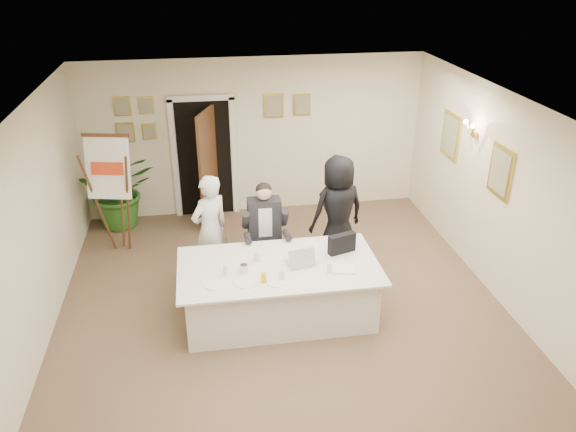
{
  "coord_description": "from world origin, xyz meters",
  "views": [
    {
      "loc": [
        -0.95,
        -6.04,
        4.49
      ],
      "look_at": [
        0.13,
        0.6,
        1.22
      ],
      "focal_mm": 35.0,
      "sensor_mm": 36.0,
      "label": 1
    }
  ],
  "objects_px": {
    "seated_man": "(265,231)",
    "potted_palm": "(119,190)",
    "laptop": "(300,253)",
    "laptop_bag": "(342,243)",
    "paper_stack": "(342,269)",
    "steel_jug": "(244,269)",
    "flip_chart": "(115,200)",
    "oj_glass": "(264,278)",
    "standing_woman": "(338,211)",
    "conference_table": "(279,290)",
    "standing_man": "(210,230)"
  },
  "relations": [
    {
      "from": "seated_man",
      "to": "laptop_bag",
      "type": "xyz_separation_m",
      "value": [
        0.93,
        -0.83,
        0.16
      ]
    },
    {
      "from": "flip_chart",
      "to": "oj_glass",
      "type": "height_order",
      "value": "flip_chart"
    },
    {
      "from": "steel_jug",
      "to": "standing_man",
      "type": "bearing_deg",
      "value": 108.22
    },
    {
      "from": "conference_table",
      "to": "laptop_bag",
      "type": "distance_m",
      "value": 1.04
    },
    {
      "from": "standing_woman",
      "to": "oj_glass",
      "type": "bearing_deg",
      "value": 36.14
    },
    {
      "from": "potted_palm",
      "to": "laptop",
      "type": "distance_m",
      "value": 4.05
    },
    {
      "from": "flip_chart",
      "to": "oj_glass",
      "type": "xyz_separation_m",
      "value": [
        2.02,
        -2.55,
        -0.05
      ]
    },
    {
      "from": "laptop",
      "to": "conference_table",
      "type": "bearing_deg",
      "value": 173.47
    },
    {
      "from": "potted_palm",
      "to": "oj_glass",
      "type": "height_order",
      "value": "potted_palm"
    },
    {
      "from": "conference_table",
      "to": "standing_man",
      "type": "height_order",
      "value": "standing_man"
    },
    {
      "from": "laptop",
      "to": "flip_chart",
      "type": "bearing_deg",
      "value": 129.89
    },
    {
      "from": "standing_woman",
      "to": "potted_palm",
      "type": "distance_m",
      "value": 3.88
    },
    {
      "from": "standing_man",
      "to": "potted_palm",
      "type": "bearing_deg",
      "value": -88.04
    },
    {
      "from": "flip_chart",
      "to": "standing_woman",
      "type": "distance_m",
      "value": 3.47
    },
    {
      "from": "laptop_bag",
      "to": "steel_jug",
      "type": "bearing_deg",
      "value": 175.03
    },
    {
      "from": "seated_man",
      "to": "potted_palm",
      "type": "distance_m",
      "value": 3.08
    },
    {
      "from": "conference_table",
      "to": "steel_jug",
      "type": "bearing_deg",
      "value": -167.64
    },
    {
      "from": "flip_chart",
      "to": "paper_stack",
      "type": "distance_m",
      "value": 3.89
    },
    {
      "from": "standing_woman",
      "to": "paper_stack",
      "type": "xyz_separation_m",
      "value": [
        -0.31,
        -1.5,
        -0.08
      ]
    },
    {
      "from": "standing_man",
      "to": "laptop_bag",
      "type": "xyz_separation_m",
      "value": [
        1.71,
        -0.84,
        0.08
      ]
    },
    {
      "from": "potted_palm",
      "to": "laptop",
      "type": "relative_size",
      "value": 3.72
    },
    {
      "from": "laptop",
      "to": "standing_woman",
      "type": "bearing_deg",
      "value": 47.43
    },
    {
      "from": "standing_man",
      "to": "steel_jug",
      "type": "bearing_deg",
      "value": 74.39
    },
    {
      "from": "laptop",
      "to": "laptop_bag",
      "type": "distance_m",
      "value": 0.62
    },
    {
      "from": "flip_chart",
      "to": "laptop_bag",
      "type": "bearing_deg",
      "value": -32.2
    },
    {
      "from": "potted_palm",
      "to": "oj_glass",
      "type": "relative_size",
      "value": 10.35
    },
    {
      "from": "paper_stack",
      "to": "laptop_bag",
      "type": "bearing_deg",
      "value": 77.23
    },
    {
      "from": "standing_man",
      "to": "seated_man",
      "type": "bearing_deg",
      "value": 145.82
    },
    {
      "from": "flip_chart",
      "to": "potted_palm",
      "type": "height_order",
      "value": "flip_chart"
    },
    {
      "from": "standing_woman",
      "to": "laptop_bag",
      "type": "height_order",
      "value": "standing_woman"
    },
    {
      "from": "standing_man",
      "to": "oj_glass",
      "type": "bearing_deg",
      "value": 79.03
    },
    {
      "from": "laptop",
      "to": "oj_glass",
      "type": "distance_m",
      "value": 0.65
    },
    {
      "from": "seated_man",
      "to": "potted_palm",
      "type": "relative_size",
      "value": 1.11
    },
    {
      "from": "conference_table",
      "to": "standing_woman",
      "type": "xyz_separation_m",
      "value": [
        1.09,
        1.26,
        0.48
      ]
    },
    {
      "from": "potted_palm",
      "to": "oj_glass",
      "type": "distance_m",
      "value": 4.06
    },
    {
      "from": "seated_man",
      "to": "flip_chart",
      "type": "bearing_deg",
      "value": 147.57
    },
    {
      "from": "seated_man",
      "to": "oj_glass",
      "type": "xyz_separation_m",
      "value": [
        -0.19,
        -1.4,
        0.09
      ]
    },
    {
      "from": "flip_chart",
      "to": "laptop",
      "type": "bearing_deg",
      "value": -40.39
    },
    {
      "from": "steel_jug",
      "to": "flip_chart",
      "type": "bearing_deg",
      "value": 128.37
    },
    {
      "from": "steel_jug",
      "to": "laptop",
      "type": "bearing_deg",
      "value": 8.88
    },
    {
      "from": "laptop",
      "to": "laptop_bag",
      "type": "xyz_separation_m",
      "value": [
        0.59,
        0.19,
        -0.01
      ]
    },
    {
      "from": "conference_table",
      "to": "flip_chart",
      "type": "height_order",
      "value": "flip_chart"
    },
    {
      "from": "seated_man",
      "to": "standing_man",
      "type": "distance_m",
      "value": 0.78
    },
    {
      "from": "standing_woman",
      "to": "steel_jug",
      "type": "distance_m",
      "value": 2.05
    },
    {
      "from": "paper_stack",
      "to": "potted_palm",
      "type": "bearing_deg",
      "value": 132.7
    },
    {
      "from": "laptop",
      "to": "laptop_bag",
      "type": "height_order",
      "value": "laptop"
    },
    {
      "from": "standing_woman",
      "to": "potted_palm",
      "type": "relative_size",
      "value": 1.29
    },
    {
      "from": "laptop",
      "to": "standing_man",
      "type": "bearing_deg",
      "value": 127.7
    },
    {
      "from": "conference_table",
      "to": "laptop",
      "type": "bearing_deg",
      "value": 3.19
    },
    {
      "from": "standing_man",
      "to": "laptop_bag",
      "type": "height_order",
      "value": "standing_man"
    }
  ]
}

